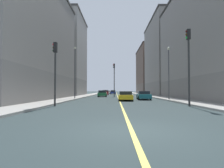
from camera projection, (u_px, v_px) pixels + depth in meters
ground_plane at (131, 131)px, 6.41m from camera, size 400.00×400.00×0.00m
sidewalk_left at (143, 95)px, 55.25m from camera, size 2.87×168.00×0.15m
sidewalk_right at (92, 94)px, 55.51m from camera, size 2.87×168.00×0.15m
lane_center_stripe at (117, 95)px, 55.38m from camera, size 0.16×154.00×0.01m
building_left_near at (219, 40)px, 26.43m from camera, size 10.80×25.79×17.22m
building_left_mid at (170, 58)px, 50.49m from camera, size 10.80×20.51×20.39m
building_left_far at (152, 71)px, 74.44m from camera, size 10.80×22.64×18.26m
building_right_corner at (19, 38)px, 26.40m from camera, size 10.80×24.78×17.60m
building_right_midblock at (63, 56)px, 48.72m from camera, size 10.80×15.16×20.85m
traffic_light_left_near at (189, 57)px, 16.04m from camera, size 0.40×0.32×6.71m
traffic_light_right_near at (55, 64)px, 16.21m from camera, size 0.40×0.32×5.61m
traffic_light_median_far at (114, 76)px, 38.17m from camera, size 0.40×0.32×6.88m
street_lamp_left_near at (169, 68)px, 25.49m from camera, size 0.36×0.36×7.19m
street_lamp_right_near at (75, 67)px, 28.79m from camera, size 0.36×0.36×8.02m
car_blue at (113, 92)px, 63.54m from camera, size 1.99×4.18×1.34m
car_white at (108, 92)px, 72.29m from camera, size 2.00×4.21×1.23m
car_yellow at (126, 96)px, 24.92m from camera, size 2.01×4.45×1.24m
car_teal at (144, 95)px, 27.43m from camera, size 1.92×4.52×1.25m
car_red at (105, 93)px, 52.58m from camera, size 1.95×4.24×1.41m
car_green at (102, 94)px, 39.64m from camera, size 1.93×4.35×1.34m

